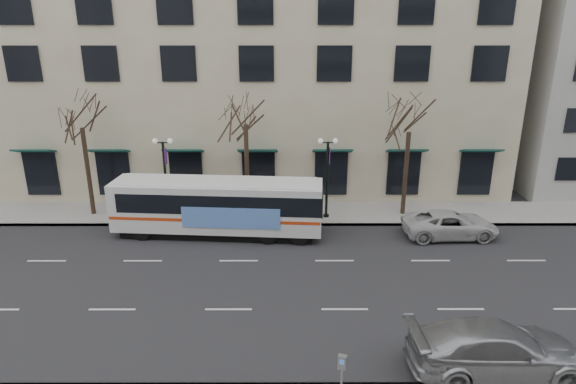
{
  "coord_description": "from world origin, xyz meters",
  "views": [
    {
      "loc": [
        2.53,
        -20.27,
        11.37
      ],
      "look_at": [
        2.57,
        1.65,
        4.0
      ],
      "focal_mm": 30.0,
      "sensor_mm": 36.0,
      "label": 1
    }
  ],
  "objects_px": {
    "city_bus": "(219,205)",
    "pay_station": "(342,365)",
    "lamp_post_left": "(165,174)",
    "lamp_post_right": "(327,174)",
    "white_pickup": "(450,224)",
    "tree_far_left": "(80,112)",
    "silver_car": "(496,349)",
    "tree_far_mid": "(245,109)",
    "tree_far_right": "(410,117)"
  },
  "relations": [
    {
      "from": "tree_far_mid",
      "to": "lamp_post_right",
      "type": "xyz_separation_m",
      "value": [
        5.01,
        -0.6,
        -3.96
      ]
    },
    {
      "from": "tree_far_mid",
      "to": "white_pickup",
      "type": "relative_size",
      "value": 1.58
    },
    {
      "from": "tree_far_mid",
      "to": "silver_car",
      "type": "distance_m",
      "value": 18.89
    },
    {
      "from": "lamp_post_left",
      "to": "white_pickup",
      "type": "distance_m",
      "value": 17.31
    },
    {
      "from": "lamp_post_left",
      "to": "pay_station",
      "type": "xyz_separation_m",
      "value": [
        9.3,
        -15.5,
        -1.85
      ]
    },
    {
      "from": "tree_far_mid",
      "to": "silver_car",
      "type": "bearing_deg",
      "value": -56.87
    },
    {
      "from": "white_pickup",
      "to": "lamp_post_right",
      "type": "bearing_deg",
      "value": 65.94
    },
    {
      "from": "silver_car",
      "to": "white_pickup",
      "type": "distance_m",
      "value": 11.84
    },
    {
      "from": "lamp_post_left",
      "to": "lamp_post_right",
      "type": "bearing_deg",
      "value": 0.0
    },
    {
      "from": "tree_far_left",
      "to": "lamp_post_right",
      "type": "distance_m",
      "value": 15.48
    },
    {
      "from": "tree_far_left",
      "to": "tree_far_right",
      "type": "distance_m",
      "value": 20.0
    },
    {
      "from": "tree_far_left",
      "to": "white_pickup",
      "type": "bearing_deg",
      "value": -8.71
    },
    {
      "from": "lamp_post_left",
      "to": "city_bus",
      "type": "bearing_deg",
      "value": -33.9
    },
    {
      "from": "tree_far_left",
      "to": "lamp_post_right",
      "type": "height_order",
      "value": "tree_far_left"
    },
    {
      "from": "city_bus",
      "to": "pay_station",
      "type": "distance_m",
      "value": 14.3
    },
    {
      "from": "lamp_post_right",
      "to": "white_pickup",
      "type": "distance_m",
      "value": 7.79
    },
    {
      "from": "city_bus",
      "to": "tree_far_mid",
      "type": "bearing_deg",
      "value": 69.27
    },
    {
      "from": "tree_far_left",
      "to": "white_pickup",
      "type": "relative_size",
      "value": 1.54
    },
    {
      "from": "city_bus",
      "to": "pay_station",
      "type": "height_order",
      "value": "city_bus"
    },
    {
      "from": "tree_far_left",
      "to": "lamp_post_right",
      "type": "bearing_deg",
      "value": -2.29
    },
    {
      "from": "tree_far_right",
      "to": "pay_station",
      "type": "xyz_separation_m",
      "value": [
        -5.69,
        -16.1,
        -5.33
      ]
    },
    {
      "from": "tree_far_mid",
      "to": "white_pickup",
      "type": "height_order",
      "value": "tree_far_mid"
    },
    {
      "from": "city_bus",
      "to": "pay_station",
      "type": "relative_size",
      "value": 9.42
    },
    {
      "from": "tree_far_left",
      "to": "tree_far_right",
      "type": "bearing_deg",
      "value": 0.0
    },
    {
      "from": "tree_far_left",
      "to": "pay_station",
      "type": "distance_m",
      "value": 22.26
    },
    {
      "from": "city_bus",
      "to": "tree_far_left",
      "type": "bearing_deg",
      "value": 164.98
    },
    {
      "from": "tree_far_mid",
      "to": "tree_far_right",
      "type": "distance_m",
      "value": 10.01
    },
    {
      "from": "lamp_post_right",
      "to": "white_pickup",
      "type": "relative_size",
      "value": 0.96
    },
    {
      "from": "lamp_post_left",
      "to": "city_bus",
      "type": "xyz_separation_m",
      "value": [
        3.59,
        -2.41,
        -1.16
      ]
    },
    {
      "from": "tree_far_mid",
      "to": "lamp_post_left",
      "type": "relative_size",
      "value": 1.64
    },
    {
      "from": "lamp_post_right",
      "to": "silver_car",
      "type": "height_order",
      "value": "lamp_post_right"
    },
    {
      "from": "lamp_post_right",
      "to": "pay_station",
      "type": "xyz_separation_m",
      "value": [
        -0.7,
        -15.5,
        -1.85
      ]
    },
    {
      "from": "white_pickup",
      "to": "city_bus",
      "type": "bearing_deg",
      "value": 86.12
    },
    {
      "from": "tree_far_left",
      "to": "tree_far_mid",
      "type": "relative_size",
      "value": 0.98
    },
    {
      "from": "tree_far_left",
      "to": "city_bus",
      "type": "relative_size",
      "value": 0.68
    },
    {
      "from": "silver_car",
      "to": "lamp_post_left",
      "type": "bearing_deg",
      "value": 43.69
    },
    {
      "from": "tree_far_right",
      "to": "lamp_post_right",
      "type": "xyz_separation_m",
      "value": [
        -4.99,
        -0.6,
        -3.48
      ]
    },
    {
      "from": "tree_far_left",
      "to": "silver_car",
      "type": "height_order",
      "value": "tree_far_left"
    },
    {
      "from": "tree_far_mid",
      "to": "lamp_post_left",
      "type": "height_order",
      "value": "tree_far_mid"
    },
    {
      "from": "tree_far_left",
      "to": "lamp_post_right",
      "type": "relative_size",
      "value": 1.6
    },
    {
      "from": "tree_far_right",
      "to": "white_pickup",
      "type": "relative_size",
      "value": 1.49
    },
    {
      "from": "tree_far_right",
      "to": "silver_car",
      "type": "xyz_separation_m",
      "value": [
        -0.21,
        -15.0,
        -5.53
      ]
    },
    {
      "from": "tree_far_left",
      "to": "pay_station",
      "type": "xyz_separation_m",
      "value": [
        14.31,
        -16.1,
        -5.61
      ]
    },
    {
      "from": "tree_far_right",
      "to": "lamp_post_left",
      "type": "distance_m",
      "value": 15.4
    },
    {
      "from": "tree_far_left",
      "to": "pay_station",
      "type": "height_order",
      "value": "tree_far_left"
    },
    {
      "from": "city_bus",
      "to": "white_pickup",
      "type": "height_order",
      "value": "city_bus"
    },
    {
      "from": "lamp_post_left",
      "to": "tree_far_left",
      "type": "bearing_deg",
      "value": 173.17
    },
    {
      "from": "lamp_post_right",
      "to": "white_pickup",
      "type": "xyz_separation_m",
      "value": [
        6.95,
        -2.76,
        -2.19
      ]
    },
    {
      "from": "white_pickup",
      "to": "pay_station",
      "type": "relative_size",
      "value": 4.17
    },
    {
      "from": "white_pickup",
      "to": "tree_far_right",
      "type": "bearing_deg",
      "value": 27.8
    }
  ]
}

